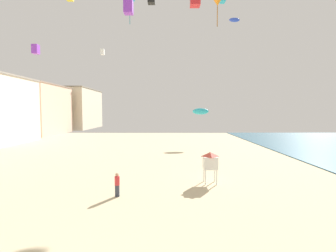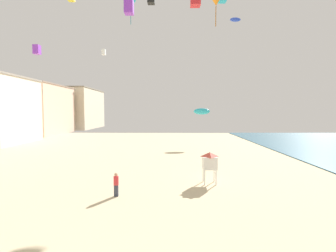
{
  "view_description": "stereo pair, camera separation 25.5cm",
  "coord_description": "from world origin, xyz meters",
  "px_view_note": "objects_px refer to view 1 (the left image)",
  "views": [
    {
      "loc": [
        3.38,
        -4.03,
        5.84
      ],
      "look_at": [
        3.25,
        19.47,
        4.39
      ],
      "focal_mm": 25.41,
      "sensor_mm": 36.0,
      "label": 1
    },
    {
      "loc": [
        3.63,
        -4.02,
        5.84
      ],
      "look_at": [
        3.25,
        19.47,
        4.39
      ],
      "focal_mm": 25.41,
      "sensor_mm": 36.0,
      "label": 2
    }
  ],
  "objects_px": {
    "kite_purple_box": "(128,7)",
    "kite_orange_delta": "(218,0)",
    "kite_blue_parafoil": "(234,20)",
    "kite_white_box": "(102,52)",
    "kite_purple_box_2": "(36,49)",
    "lifeguard_stand": "(210,161)",
    "kite_flyer": "(117,183)",
    "kite_cyan_delta": "(130,4)",
    "kite_cyan_parafoil": "(201,111)"
  },
  "relations": [
    {
      "from": "kite_purple_box",
      "to": "kite_orange_delta",
      "type": "relative_size",
      "value": 0.84
    },
    {
      "from": "kite_blue_parafoil",
      "to": "kite_white_box",
      "type": "height_order",
      "value": "kite_blue_parafoil"
    },
    {
      "from": "kite_purple_box_2",
      "to": "kite_blue_parafoil",
      "type": "relative_size",
      "value": 0.78
    },
    {
      "from": "kite_purple_box",
      "to": "kite_purple_box_2",
      "type": "height_order",
      "value": "kite_purple_box"
    },
    {
      "from": "kite_purple_box",
      "to": "kite_purple_box_2",
      "type": "bearing_deg",
      "value": 179.51
    },
    {
      "from": "kite_purple_box",
      "to": "kite_blue_parafoil",
      "type": "relative_size",
      "value": 1.17
    },
    {
      "from": "kite_purple_box",
      "to": "kite_orange_delta",
      "type": "distance_m",
      "value": 16.32
    },
    {
      "from": "kite_blue_parafoil",
      "to": "kite_white_box",
      "type": "distance_m",
      "value": 20.49
    },
    {
      "from": "lifeguard_stand",
      "to": "kite_blue_parafoil",
      "type": "height_order",
      "value": "kite_blue_parafoil"
    },
    {
      "from": "kite_white_box",
      "to": "kite_blue_parafoil",
      "type": "bearing_deg",
      "value": -19.67
    },
    {
      "from": "kite_flyer",
      "to": "kite_blue_parafoil",
      "type": "xyz_separation_m",
      "value": [
        12.03,
        15.74,
        16.8
      ]
    },
    {
      "from": "kite_orange_delta",
      "to": "kite_cyan_delta",
      "type": "bearing_deg",
      "value": 112.9
    },
    {
      "from": "kite_flyer",
      "to": "kite_orange_delta",
      "type": "bearing_deg",
      "value": -35.32
    },
    {
      "from": "kite_orange_delta",
      "to": "kite_blue_parafoil",
      "type": "height_order",
      "value": "kite_blue_parafoil"
    },
    {
      "from": "kite_cyan_delta",
      "to": "kite_purple_box_2",
      "type": "relative_size",
      "value": 3.18
    },
    {
      "from": "kite_purple_box",
      "to": "kite_cyan_parafoil",
      "type": "xyz_separation_m",
      "value": [
        10.05,
        12.4,
        -12.06
      ]
    },
    {
      "from": "kite_purple_box",
      "to": "kite_purple_box_2",
      "type": "distance_m",
      "value": 11.95
    },
    {
      "from": "lifeguard_stand",
      "to": "kite_purple_box_2",
      "type": "bearing_deg",
      "value": 171.29
    },
    {
      "from": "kite_orange_delta",
      "to": "kite_white_box",
      "type": "relative_size",
      "value": 2.13
    },
    {
      "from": "kite_purple_box_2",
      "to": "kite_purple_box",
      "type": "bearing_deg",
      "value": -0.49
    },
    {
      "from": "kite_purple_box_2",
      "to": "kite_white_box",
      "type": "height_order",
      "value": "kite_white_box"
    },
    {
      "from": "kite_cyan_delta",
      "to": "kite_white_box",
      "type": "relative_size",
      "value": 3.81
    },
    {
      "from": "kite_cyan_delta",
      "to": "kite_blue_parafoil",
      "type": "bearing_deg",
      "value": -13.47
    },
    {
      "from": "lifeguard_stand",
      "to": "kite_purple_box",
      "type": "xyz_separation_m",
      "value": [
        -8.03,
        9.09,
        16.05
      ]
    },
    {
      "from": "kite_white_box",
      "to": "kite_cyan_delta",
      "type": "bearing_deg",
      "value": -34.67
    },
    {
      "from": "lifeguard_stand",
      "to": "kite_purple_box_2",
      "type": "relative_size",
      "value": 2.38
    },
    {
      "from": "lifeguard_stand",
      "to": "kite_purple_box_2",
      "type": "distance_m",
      "value": 23.9
    },
    {
      "from": "lifeguard_stand",
      "to": "kite_cyan_delta",
      "type": "bearing_deg",
      "value": 136.41
    },
    {
      "from": "kite_flyer",
      "to": "kite_cyan_delta",
      "type": "xyz_separation_m",
      "value": [
        -2.13,
        19.14,
        20.27
      ]
    },
    {
      "from": "kite_flyer",
      "to": "kite_white_box",
      "type": "distance_m",
      "value": 27.74
    },
    {
      "from": "kite_orange_delta",
      "to": "kite_white_box",
      "type": "bearing_deg",
      "value": 119.72
    },
    {
      "from": "kite_orange_delta",
      "to": "kite_purple_box_2",
      "type": "bearing_deg",
      "value": 144.01
    },
    {
      "from": "kite_orange_delta",
      "to": "kite_white_box",
      "type": "height_order",
      "value": "kite_white_box"
    },
    {
      "from": "kite_cyan_parafoil",
      "to": "kite_purple_box_2",
      "type": "bearing_deg",
      "value": -149.62
    },
    {
      "from": "kite_flyer",
      "to": "kite_blue_parafoil",
      "type": "bearing_deg",
      "value": 28.05
    },
    {
      "from": "kite_purple_box",
      "to": "kite_cyan_parafoil",
      "type": "relative_size",
      "value": 0.59
    },
    {
      "from": "kite_cyan_delta",
      "to": "lifeguard_stand",
      "type": "bearing_deg",
      "value": -60.7
    },
    {
      "from": "kite_purple_box_2",
      "to": "kite_white_box",
      "type": "distance_m",
      "value": 11.69
    },
    {
      "from": "kite_purple_box_2",
      "to": "kite_blue_parafoil",
      "type": "height_order",
      "value": "kite_blue_parafoil"
    },
    {
      "from": "kite_purple_box",
      "to": "kite_cyan_parafoil",
      "type": "height_order",
      "value": "kite_purple_box"
    },
    {
      "from": "kite_purple_box_2",
      "to": "kite_orange_delta",
      "type": "bearing_deg",
      "value": -35.99
    },
    {
      "from": "kite_flyer",
      "to": "kite_orange_delta",
      "type": "distance_m",
      "value": 13.33
    },
    {
      "from": "kite_flyer",
      "to": "lifeguard_stand",
      "type": "relative_size",
      "value": 0.64
    },
    {
      "from": "kite_cyan_parafoil",
      "to": "kite_orange_delta",
      "type": "bearing_deg",
      "value": -95.38
    },
    {
      "from": "kite_flyer",
      "to": "kite_purple_box",
      "type": "height_order",
      "value": "kite_purple_box"
    },
    {
      "from": "kite_cyan_parafoil",
      "to": "kite_flyer",
      "type": "bearing_deg",
      "value": -109.92
    },
    {
      "from": "lifeguard_stand",
      "to": "kite_orange_delta",
      "type": "bearing_deg",
      "value": -78.37
    },
    {
      "from": "kite_flyer",
      "to": "kite_blue_parafoil",
      "type": "relative_size",
      "value": 1.19
    },
    {
      "from": "kite_purple_box",
      "to": "kite_cyan_parafoil",
      "type": "distance_m",
      "value": 20.0
    },
    {
      "from": "kite_purple_box",
      "to": "kite_cyan_parafoil",
      "type": "bearing_deg",
      "value": 50.98
    }
  ]
}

